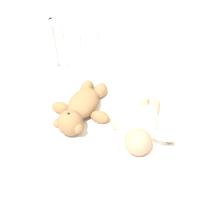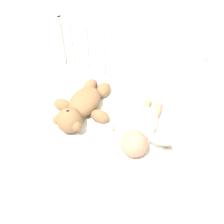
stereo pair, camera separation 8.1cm
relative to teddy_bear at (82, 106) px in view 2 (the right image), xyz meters
The scene contains 6 objects.
ground_plane 0.52m from the teddy_bear, ahead, with size 12.00×12.00×0.00m, color silver.
crib_mattress 0.32m from the teddy_bear, ahead, with size 1.13×0.69×0.44m.
crib_rail 0.42m from the teddy_bear, 66.31° to the left, with size 1.13×0.04×0.76m.
blanket 0.18m from the teddy_bear, 11.66° to the left, with size 0.87×0.53×0.01m.
teddy_bear is the anchor object (origin of this frame).
baby 0.34m from the teddy_bear, ahead, with size 0.33×0.43×0.13m.
Camera 2 is at (0.41, -0.82, 1.40)m, focal length 40.00 mm.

